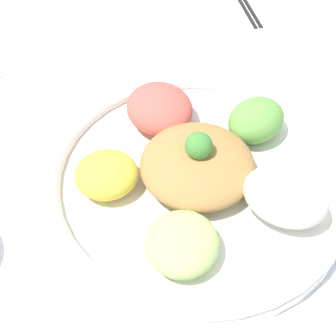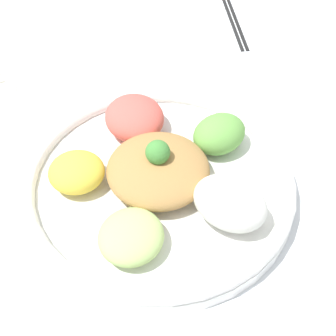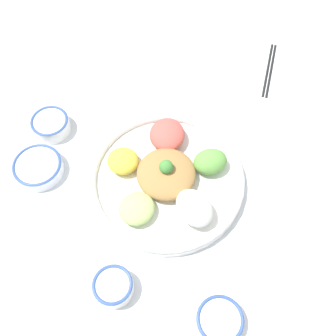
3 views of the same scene
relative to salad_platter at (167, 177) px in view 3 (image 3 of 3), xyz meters
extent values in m
plane|color=white|center=(0.04, 0.02, -0.03)|extent=(2.40, 2.40, 0.00)
cylinder|color=white|center=(0.00, 0.00, -0.02)|extent=(0.37, 0.37, 0.02)
torus|color=white|center=(0.00, 0.00, 0.00)|extent=(0.37, 0.37, 0.02)
ellipsoid|color=yellow|center=(-0.11, -0.01, 0.02)|extent=(0.08, 0.08, 0.04)
ellipsoid|color=#B7DB7A|center=(-0.02, -0.11, 0.01)|extent=(0.09, 0.10, 0.04)
ellipsoid|color=white|center=(0.09, -0.05, 0.02)|extent=(0.12, 0.11, 0.06)
ellipsoid|color=#6BAD4C|center=(0.08, 0.07, 0.02)|extent=(0.10, 0.10, 0.05)
ellipsoid|color=#E55B51|center=(-0.05, 0.10, 0.02)|extent=(0.12, 0.12, 0.05)
ellipsoid|color=#AD7F47|center=(0.00, 0.00, 0.02)|extent=(0.14, 0.14, 0.05)
sphere|color=#478E3D|center=(0.00, 0.00, 0.05)|extent=(0.03, 0.03, 0.03)
cylinder|color=white|center=(-0.30, -0.11, -0.01)|extent=(0.12, 0.12, 0.03)
torus|color=#38569E|center=(-0.30, -0.11, 0.00)|extent=(0.12, 0.12, 0.01)
cylinder|color=#DBB251|center=(-0.30, -0.11, 0.00)|extent=(0.10, 0.10, 0.00)
cylinder|color=white|center=(0.01, -0.28, -0.01)|extent=(0.08, 0.08, 0.04)
torus|color=#38569E|center=(0.01, -0.28, 0.01)|extent=(0.08, 0.08, 0.01)
cylinder|color=#DBB251|center=(0.01, -0.28, 0.01)|extent=(0.07, 0.07, 0.00)
cylinder|color=white|center=(0.24, -0.24, -0.01)|extent=(0.10, 0.10, 0.03)
torus|color=#38569E|center=(0.24, -0.24, 0.00)|extent=(0.10, 0.10, 0.01)
cylinder|color=#DBB251|center=(0.24, -0.24, 0.00)|extent=(0.08, 0.08, 0.00)
cylinder|color=white|center=(-0.34, 0.01, -0.01)|extent=(0.10, 0.10, 0.04)
torus|color=#38569E|center=(-0.34, 0.01, 0.01)|extent=(0.10, 0.10, 0.01)
cylinder|color=#DBB251|center=(-0.34, 0.01, 0.01)|extent=(0.08, 0.08, 0.00)
cylinder|color=black|center=(0.10, 0.46, -0.02)|extent=(0.05, 0.21, 0.01)
cylinder|color=black|center=(0.11, 0.46, -0.02)|extent=(0.05, 0.21, 0.01)
cube|color=beige|center=(-0.33, 0.25, -0.02)|extent=(0.06, 0.08, 0.01)
ellipsoid|color=beige|center=(-0.29, 0.20, -0.02)|extent=(0.06, 0.06, 0.01)
cube|color=beige|center=(0.38, -0.04, -0.02)|extent=(0.02, 0.08, 0.01)
ellipsoid|color=beige|center=(0.37, 0.02, -0.02)|extent=(0.05, 0.06, 0.01)
camera|label=1|loc=(-0.04, -0.37, 0.44)|focal=50.00mm
camera|label=2|loc=(0.05, -0.42, 0.48)|focal=50.00mm
camera|label=3|loc=(0.20, -0.39, 0.83)|focal=42.00mm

